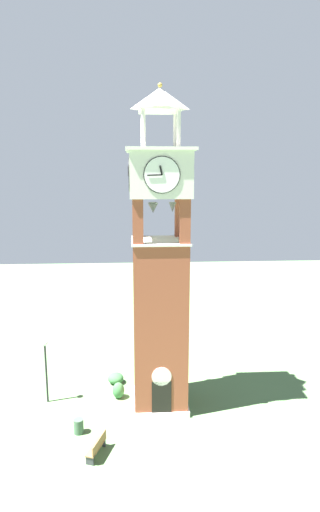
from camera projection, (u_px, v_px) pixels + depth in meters
name	position (u px, v px, depth m)	size (l,w,h in m)	color
ground	(160.00, 404.00, 25.22)	(80.00, 80.00, 0.00)	#517547
clock_tower	(160.00, 283.00, 23.73)	(3.62, 3.62, 18.23)	brown
park_bench	(97.00, 447.00, 20.52)	(0.93, 1.66, 0.95)	brown
lamp_post	(46.00, 359.00, 24.90)	(0.36, 0.36, 3.98)	black
trash_bin	(79.00, 426.00, 22.30)	(0.52, 0.52, 0.80)	#38513D
shrub_near_entry	(118.00, 390.00, 25.75)	(0.72, 0.72, 1.01)	#336638
shrub_left_of_tower	(116.00, 378.00, 27.60)	(1.02, 1.02, 0.68)	#336638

